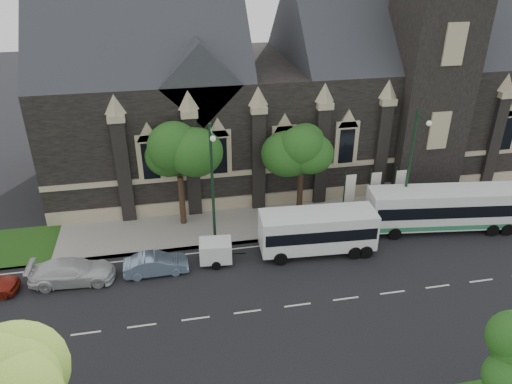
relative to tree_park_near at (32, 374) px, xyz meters
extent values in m
plane|color=black|center=(11.77, 8.77, -6.42)|extent=(160.00, 160.00, 0.00)
cube|color=gray|center=(11.77, 18.27, -6.34)|extent=(80.00, 5.00, 0.15)
cube|color=black|center=(15.77, 28.27, -1.42)|extent=(40.00, 15.00, 10.00)
cube|color=#2B2C32|center=(3.77, 28.27, 3.58)|extent=(16.00, 15.00, 15.00)
cube|color=#2B2C32|center=(25.77, 28.27, 3.58)|extent=(20.00, 15.00, 15.00)
cube|color=#2B2C32|center=(7.77, 23.77, 3.58)|extent=(6.00, 6.00, 6.00)
cube|color=black|center=(25.77, 22.27, 2.58)|extent=(5.50, 5.50, 18.00)
cube|color=tan|center=(15.77, 20.73, -3.22)|extent=(40.00, 0.22, 0.40)
cube|color=tan|center=(15.77, 20.73, -5.82)|extent=(40.00, 0.25, 1.20)
cube|color=black|center=(13.77, 20.59, -1.62)|extent=(1.20, 0.12, 2.80)
sphere|color=olive|center=(0.55, 0.55, 0.58)|extent=(3.12, 3.12, 3.12)
sphere|color=#1E5219|center=(17.77, -0.73, -1.94)|extent=(3.20, 3.20, 3.20)
cylinder|color=black|center=(14.77, 19.27, -4.44)|extent=(0.44, 0.44, 3.96)
sphere|color=#1E5219|center=(14.77, 19.27, -0.78)|extent=(3.84, 3.84, 3.84)
sphere|color=#1E5219|center=(15.49, 19.99, -0.06)|extent=(2.88, 2.88, 2.88)
cylinder|color=black|center=(5.77, 19.27, -4.44)|extent=(0.44, 0.44, 3.96)
sphere|color=#1E5219|center=(5.77, 19.27, -0.85)|extent=(3.68, 3.68, 3.68)
sphere|color=#1E5219|center=(6.46, 19.96, -0.16)|extent=(2.76, 2.76, 2.76)
cylinder|color=#16311E|center=(21.77, 16.07, -1.92)|extent=(0.20, 0.20, 9.00)
cylinder|color=#16311E|center=(21.77, 15.27, 2.28)|extent=(0.10, 1.60, 0.10)
sphere|color=silver|center=(21.77, 14.47, 2.18)|extent=(0.36, 0.36, 0.36)
cylinder|color=#16311E|center=(7.77, 16.07, -1.92)|extent=(0.20, 0.20, 9.00)
cylinder|color=#16311E|center=(7.77, 15.27, 2.28)|extent=(0.10, 1.60, 0.10)
sphere|color=silver|center=(7.77, 14.47, 2.18)|extent=(0.36, 0.36, 0.36)
cylinder|color=#16311E|center=(17.77, 17.77, -4.42)|extent=(0.10, 0.10, 4.00)
cube|color=white|center=(18.22, 17.77, -3.82)|extent=(0.80, 0.04, 2.20)
cylinder|color=#16311E|center=(19.77, 17.77, -4.42)|extent=(0.10, 0.10, 4.00)
cube|color=white|center=(20.22, 17.77, -3.82)|extent=(0.80, 0.04, 2.20)
cylinder|color=#16311E|center=(21.77, 17.77, -4.42)|extent=(0.10, 0.10, 4.00)
cube|color=white|center=(22.22, 17.77, -3.82)|extent=(0.80, 0.04, 2.20)
cube|color=white|center=(24.47, 14.97, -4.57)|extent=(11.30, 3.68, 2.79)
cube|color=black|center=(24.47, 14.97, -4.41)|extent=(10.87, 3.67, 0.91)
cube|color=#2D7B4F|center=(24.47, 14.97, -5.67)|extent=(10.87, 3.66, 0.35)
cylinder|color=black|center=(20.47, 14.31, -5.97)|extent=(0.93, 0.39, 0.90)
cylinder|color=black|center=(20.75, 16.60, -5.97)|extent=(0.93, 0.39, 0.90)
cylinder|color=black|center=(27.63, 13.41, -5.97)|extent=(0.93, 0.39, 0.90)
cylinder|color=black|center=(27.91, 15.70, -5.97)|extent=(0.93, 0.39, 0.90)
cylinder|color=black|center=(28.73, 13.27, -5.97)|extent=(0.93, 0.39, 0.90)
cylinder|color=black|center=(29.02, 15.56, -5.97)|extent=(0.93, 0.39, 0.90)
cube|color=white|center=(14.52, 13.95, -4.69)|extent=(7.92, 2.89, 2.55)
cube|color=black|center=(14.52, 13.95, -4.55)|extent=(7.61, 2.92, 0.84)
cylinder|color=black|center=(11.73, 12.89, -5.97)|extent=(0.91, 0.33, 0.90)
cylinder|color=black|center=(11.87, 15.33, -5.97)|extent=(0.91, 0.33, 0.90)
cylinder|color=black|center=(16.78, 12.60, -5.97)|extent=(0.91, 0.33, 0.90)
cylinder|color=black|center=(16.92, 15.04, -5.97)|extent=(0.91, 0.33, 0.90)
cylinder|color=black|center=(17.56, 12.55, -5.97)|extent=(0.91, 0.33, 0.90)
cylinder|color=black|center=(17.70, 14.99, -5.97)|extent=(0.91, 0.33, 0.90)
cube|color=white|center=(7.57, 13.97, -5.48)|extent=(2.23, 1.76, 1.36)
cylinder|color=black|center=(7.50, 13.19, -6.12)|extent=(0.60, 0.26, 0.58)
cylinder|color=black|center=(7.64, 14.75, -6.12)|extent=(0.60, 0.26, 0.58)
cylinder|color=black|center=(8.92, 13.84, -5.84)|extent=(1.26, 0.20, 0.08)
imported|color=#7188A3|center=(3.67, 13.56, -5.74)|extent=(4.11, 1.52, 1.34)
imported|color=silver|center=(-1.46, 13.65, -5.66)|extent=(5.29, 2.38, 1.50)
camera|label=1|loc=(5.08, -12.67, 12.80)|focal=34.18mm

